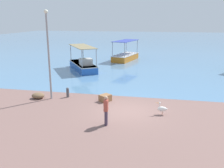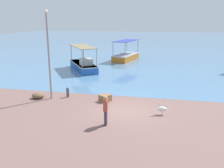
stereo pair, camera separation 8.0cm
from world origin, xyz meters
name	(u,v)px [view 1 (the left image)]	position (x,y,z in m)	size (l,w,h in m)	color
ground	(126,111)	(0.00, 0.00, 0.00)	(120.00, 120.00, 0.00)	#7C5B54
harbor_water	(155,42)	(0.00, 48.00, 0.00)	(110.00, 90.00, 0.00)	#5582AA
fishing_boat_near_right	(125,56)	(-3.06, 19.37, 0.58)	(3.23, 5.63, 2.73)	orange
fishing_boat_center	(83,65)	(-6.70, 11.67, 0.62)	(4.73, 5.93, 2.70)	#2558AF
pelican	(162,109)	(2.23, -0.17, 0.38)	(0.80, 0.29, 0.80)	#E0997A
lamp_post	(48,51)	(-5.78, 1.37, 3.52)	(0.28, 0.28, 6.31)	gray
mooring_bollard	(68,92)	(-4.74, 1.95, 0.40)	(0.22, 0.22, 0.74)	#47474C
fisherman_standing	(106,110)	(-0.78, -2.38, 0.91)	(0.26, 0.42, 1.69)	#413447
net_pile	(38,96)	(-6.77, 1.21, 0.21)	(0.93, 0.79, 0.42)	brown
cargo_crate	(105,98)	(-1.77, 1.60, 0.24)	(0.76, 0.62, 0.48)	#8E623E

